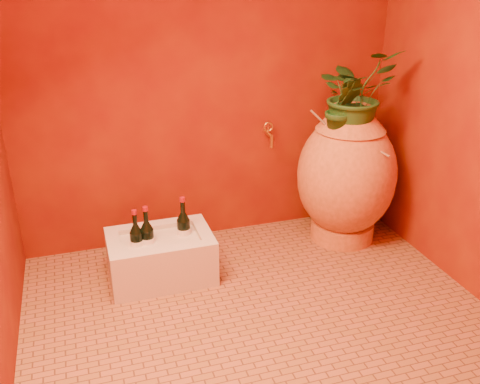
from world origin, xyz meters
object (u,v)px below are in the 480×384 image
object	(u,v)px
wine_bottle_b	(148,240)
wine_bottle_c	(184,230)
wine_bottle_a	(137,242)
amphora	(346,175)
wall_tap	(269,133)
stone_basin	(161,257)

from	to	relation	value
wine_bottle_b	wine_bottle_c	xyz separation A→B (m)	(0.23, 0.04, 0.00)
wine_bottle_a	wine_bottle_b	bearing A→B (deg)	6.62
amphora	wall_tap	xyz separation A→B (m)	(-0.46, 0.27, 0.25)
stone_basin	wall_tap	world-z (taller)	wall_tap
wine_bottle_b	wine_bottle_c	world-z (taller)	wine_bottle_c
wine_bottle_a	wall_tap	bearing A→B (deg)	23.20
amphora	wall_tap	distance (m)	0.59
stone_basin	wine_bottle_c	xyz separation A→B (m)	(0.15, 0.03, 0.14)
wine_bottle_b	stone_basin	bearing A→B (deg)	7.44
stone_basin	wine_bottle_c	bearing A→B (deg)	12.03
wine_bottle_a	wine_bottle_b	world-z (taller)	wine_bottle_b
amphora	wall_tap	bearing A→B (deg)	149.49
stone_basin	wine_bottle_b	xyz separation A→B (m)	(-0.07, -0.01, 0.14)
stone_basin	wine_bottle_c	size ratio (longest dim) A/B	1.80
wine_bottle_a	wall_tap	world-z (taller)	wall_tap
wall_tap	wine_bottle_a	bearing A→B (deg)	-156.80
amphora	stone_basin	distance (m)	1.34
stone_basin	wall_tap	distance (m)	1.09
stone_basin	wine_bottle_c	world-z (taller)	wine_bottle_c
wine_bottle_c	wall_tap	world-z (taller)	wall_tap
amphora	stone_basin	size ratio (longest dim) A/B	1.53
amphora	wine_bottle_c	distance (m)	1.16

